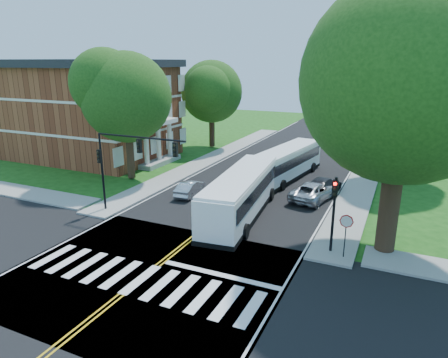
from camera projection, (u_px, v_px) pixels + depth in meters
The scene contains 25 objects.
ground at pixel (146, 275), 20.63m from camera, with size 140.00×140.00×0.00m, color #194A12.
road at pixel (262, 183), 36.32m from camera, with size 14.00×96.00×0.01m, color black.
cross_road at pixel (146, 275), 20.63m from camera, with size 60.00×12.00×0.01m, color black.
center_line at pixel (275, 172), 39.81m from camera, with size 0.36×70.00×0.01m, color gold.
edge_line_w at pixel (214, 165), 42.52m from camera, with size 0.12×70.00×0.01m, color silver.
edge_line_e at pixel (346, 180), 37.09m from camera, with size 0.12×70.00×0.01m, color silver.
crosswalk at pixel (140, 279), 20.19m from camera, with size 12.60×3.00×0.01m, color silver.
stop_bar at pixel (221, 275), 20.62m from camera, with size 6.60×0.40×0.01m, color silver.
sidewalk_nw at pixel (214, 157), 45.72m from camera, with size 2.60×40.00×0.15m, color gray.
sidewalk_ne at pixel (366, 173), 39.09m from camera, with size 2.60×40.00×0.15m, color gray.
sidewalk_xw at pixel (1, 188), 34.52m from camera, with size 20.00×2.60×0.15m, color gray.
tree_ne_big at pixel (405, 81), 20.48m from camera, with size 10.80×10.80×14.91m.
tree_west_near at pixel (126, 98), 35.29m from camera, with size 8.00×8.00×11.40m.
tree_west_far at pixel (212, 92), 49.19m from camera, with size 7.60×7.60×10.67m.
tree_east_mid at pixel (412, 94), 34.73m from camera, with size 8.40×8.40×11.93m.
tree_east_far at pixel (421, 93), 48.56m from camera, with size 7.20×7.20×10.34m.
brick_building at pixel (86, 109), 45.30m from camera, with size 20.00×13.00×10.80m.
signal_nw at pixel (127, 156), 27.33m from camera, with size 7.15×0.46×5.66m.
signal_ne at pixel (334, 205), 22.13m from camera, with size 0.30×0.46×4.40m.
stop_sign at pixel (346, 226), 21.67m from camera, with size 0.76×0.08×2.53m.
bus_lead at pixel (242, 193), 28.14m from camera, with size 3.88×12.28×3.12m.
bus_follow at pixel (287, 162), 37.14m from camera, with size 4.07×11.58×2.93m.
hatchback at pixel (190, 188), 32.70m from camera, with size 1.29×3.70×1.22m, color #ACAEB3.
suv at pixel (314, 191), 31.61m from camera, with size 2.37×5.15×1.43m, color #B5B7BD.
dark_sedan at pixel (323, 185), 33.23m from camera, with size 1.89×4.65×1.35m, color black.
Camera 1 is at (11.31, -15.03, 10.62)m, focal length 32.00 mm.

